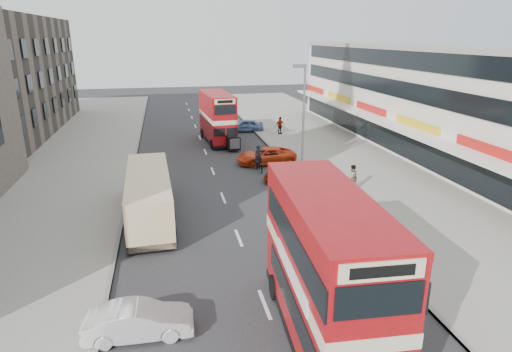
{
  "coord_description": "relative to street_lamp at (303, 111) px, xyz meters",
  "views": [
    {
      "loc": [
        -3.34,
        -12.22,
        10.02
      ],
      "look_at": [
        0.43,
        5.67,
        4.11
      ],
      "focal_mm": 30.42,
      "sensor_mm": 36.0,
      "label": 1
    }
  ],
  "objects": [
    {
      "name": "commercial_row",
      "position": [
        13.42,
        4.0,
        -0.09
      ],
      "size": [
        9.9,
        46.2,
        9.3
      ],
      "color": "beige",
      "rests_on": "ground"
    },
    {
      "name": "cyclist",
      "position": [
        -3.0,
        1.33,
        -4.1
      ],
      "size": [
        0.8,
        1.81,
        2.04
      ],
      "rotation": [
        0.0,
        0.0,
        0.11
      ],
      "color": "gray",
      "rests_on": "ground"
    },
    {
      "name": "pavement_left",
      "position": [
        -18.52,
        2.0,
        -4.71
      ],
      "size": [
        12.0,
        90.0,
        0.15
      ],
      "primitive_type": "cube",
      "color": "gray",
      "rests_on": "ground"
    },
    {
      "name": "street_lamp",
      "position": [
        0.0,
        0.0,
        0.0
      ],
      "size": [
        1.0,
        0.2,
        8.12
      ],
      "color": "slate",
      "rests_on": "ground"
    },
    {
      "name": "car_right_a",
      "position": [
        -1.04,
        -1.84,
        -4.13
      ],
      "size": [
        4.57,
        2.02,
        1.31
      ],
      "primitive_type": "imported",
      "rotation": [
        0.0,
        0.0,
        -1.61
      ],
      "color": "maroon",
      "rests_on": "ground"
    },
    {
      "name": "car_left_front",
      "position": [
        -11.21,
        -16.91,
        -4.17
      ],
      "size": [
        3.77,
        1.41,
        1.23
      ],
      "primitive_type": "imported",
      "rotation": [
        0.0,
        0.0,
        1.54
      ],
      "color": "silver",
      "rests_on": "ground"
    },
    {
      "name": "car_right_c",
      "position": [
        -1.37,
        15.89,
        -4.11
      ],
      "size": [
        4.13,
        2.0,
        1.36
      ],
      "primitive_type": "imported",
      "rotation": [
        0.0,
        0.0,
        -1.67
      ],
      "color": "#5776AE",
      "rests_on": "ground"
    },
    {
      "name": "kerb_right",
      "position": [
        -0.42,
        2.0,
        -4.71
      ],
      "size": [
        0.2,
        90.0,
        0.16
      ],
      "primitive_type": "cube",
      "color": "gray",
      "rests_on": "ground"
    },
    {
      "name": "pedestrian_near",
      "position": [
        2.15,
        -4.51,
        -3.77
      ],
      "size": [
        0.73,
        0.59,
        1.73
      ],
      "primitive_type": "imported",
      "rotation": [
        0.0,
        0.0,
        3.43
      ],
      "color": "gray",
      "rests_on": "pavement_right"
    },
    {
      "name": "kerb_left",
      "position": [
        -12.62,
        2.0,
        -4.71
      ],
      "size": [
        0.2,
        90.0,
        0.16
      ],
      "primitive_type": "cube",
      "color": "gray",
      "rests_on": "ground"
    },
    {
      "name": "coach",
      "position": [
        -11.06,
        -6.38,
        -3.33
      ],
      "size": [
        2.71,
        9.39,
        2.47
      ],
      "rotation": [
        0.0,
        0.0,
        0.03
      ],
      "color": "black",
      "rests_on": "ground"
    },
    {
      "name": "road_surface",
      "position": [
        -6.52,
        2.0,
        -4.78
      ],
      "size": [
        12.0,
        90.0,
        0.01
      ],
      "primitive_type": "cube",
      "color": "#28282B",
      "rests_on": "ground"
    },
    {
      "name": "car_right_b",
      "position": [
        -1.98,
        3.15,
        -4.11
      ],
      "size": [
        4.89,
        2.34,
        1.34
      ],
      "primitive_type": "imported",
      "rotation": [
        0.0,
        0.0,
        -1.55
      ],
      "color": "#E24016",
      "rests_on": "ground"
    },
    {
      "name": "ground",
      "position": [
        -6.52,
        -18.0,
        -4.78
      ],
      "size": [
        160.0,
        160.0,
        0.0
      ],
      "primitive_type": "plane",
      "color": "#28282B",
      "rests_on": "ground"
    },
    {
      "name": "bus_second",
      "position": [
        -4.89,
        11.69,
        -2.34
      ],
      "size": [
        2.96,
        8.5,
        4.64
      ],
      "rotation": [
        0.0,
        0.0,
        3.22
      ],
      "color": "black",
      "rests_on": "ground"
    },
    {
      "name": "pedestrian_far",
      "position": [
        1.88,
        13.28,
        -3.73
      ],
      "size": [
        1.15,
        0.8,
        1.82
      ],
      "primitive_type": "imported",
      "rotation": [
        0.0,
        0.0,
        0.37
      ],
      "color": "gray",
      "rests_on": "pavement_right"
    },
    {
      "name": "bus_main",
      "position": [
        -4.98,
        -18.3,
        -2.12
      ],
      "size": [
        3.0,
        9.33,
        5.07
      ],
      "rotation": [
        0.0,
        0.0,
        3.08
      ],
      "color": "black",
      "rests_on": "ground"
    },
    {
      "name": "pavement_right",
      "position": [
        5.48,
        2.0,
        -4.71
      ],
      "size": [
        12.0,
        90.0,
        0.15
      ],
      "primitive_type": "cube",
      "color": "gray",
      "rests_on": "ground"
    }
  ]
}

